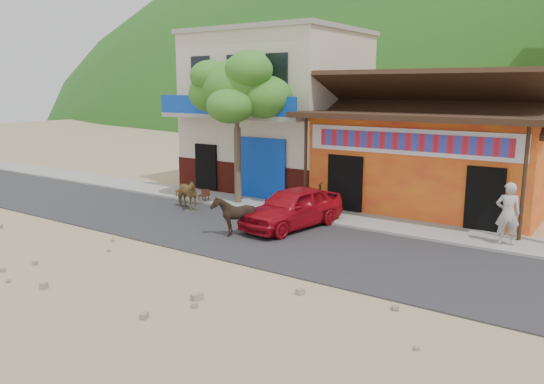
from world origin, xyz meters
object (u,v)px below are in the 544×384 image
Objects in this scene: red_car at (292,207)px; cafe_chair_right at (204,191)px; tree at (237,128)px; cow_tan at (186,194)px; cow_dark at (234,216)px; scooter at (307,195)px; cafe_chair_left at (182,185)px; pedestrian at (508,213)px.

cafe_chair_right is (-5.14, 1.31, -0.21)m from red_car.
cow_tan is at bearing -121.80° from tree.
scooter is (0.09, 4.34, -0.07)m from cow_dark.
cow_dark is 6.41m from cafe_chair_left.
cow_tan is 1.10× the size of cow_dark.
cow_dark is at bearing -44.24° from cafe_chair_left.
red_car is (0.96, 1.91, 0.03)m from cow_dark.
cow_tan is at bearing 102.52° from scooter.
tree reaches higher than cow_dark.
cow_dark is (3.92, -1.89, 0.05)m from cow_tan.
cow_dark is 1.41× the size of cafe_chair_left.
cafe_chair_left is (-5.49, 3.31, -0.11)m from cow_dark.
cow_tan is 4.70m from scooter.
scooter is (4.01, 2.45, -0.02)m from cow_tan.
scooter is 4.42m from cafe_chair_right.
cafe_chair_right is (-11.55, -0.41, -0.54)m from pedestrian.
red_car is 2.59m from scooter.
cow_dark is at bearing -53.25° from tree.
tree is 3.28m from cow_tan.
cow_tan reaches higher than cafe_chair_right.
cow_tan is at bearing -9.90° from pedestrian.
red_car is at bearing -25.43° from cafe_chair_left.
red_car is 2.10× the size of scooter.
red_car is 4.35× the size of cafe_chair_left.
cafe_chair_left reaches higher than cafe_chair_right.
cafe_chair_left is at bearing -17.25° from pedestrian.
scooter is 2.08× the size of cafe_chair_left.
scooter is at bearing -24.24° from pedestrian.
cow_dark is 0.68× the size of scooter.
pedestrian is at bearing -69.29° from cow_tan.
cow_dark reaches higher than cow_tan.
pedestrian is (10.15, -0.09, -2.06)m from tree.
cafe_chair_left is (-1.58, 1.42, -0.06)m from cow_tan.
cow_tan is 0.35× the size of red_car.
cow_tan is 0.76× the size of pedestrian.
pedestrian is 12.88m from cafe_chair_left.
cow_tan is 1.81× the size of cafe_chair_right.
cafe_chair_right is at bearing 23.14° from cow_tan.
tree is 3.74m from cafe_chair_left.
tree reaches higher than scooter.
tree is 3.21× the size of pedestrian.
cow_dark is 2.14m from red_car.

